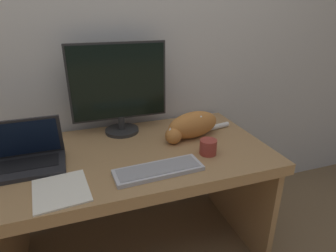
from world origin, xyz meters
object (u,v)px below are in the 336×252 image
object	(u,v)px
cat	(192,125)
external_keyboard	(158,170)
coffee_mug	(208,147)
monitor	(119,88)
laptop	(27,158)

from	to	relation	value
cat	external_keyboard	bearing A→B (deg)	-145.47
coffee_mug	external_keyboard	bearing A→B (deg)	-164.02
monitor	coffee_mug	size ratio (longest dim) A/B	6.36
monitor	external_keyboard	bearing A→B (deg)	-81.62
external_keyboard	cat	size ratio (longest dim) A/B	0.90
external_keyboard	coffee_mug	size ratio (longest dim) A/B	4.77
laptop	coffee_mug	world-z (taller)	laptop
laptop	external_keyboard	world-z (taller)	laptop
external_keyboard	coffee_mug	bearing A→B (deg)	13.09
laptop	cat	size ratio (longest dim) A/B	0.73
monitor	laptop	bearing A→B (deg)	-152.27
monitor	cat	xyz separation A→B (m)	(0.38, -0.22, -0.20)
monitor	laptop	world-z (taller)	monitor
external_keyboard	cat	bearing A→B (deg)	42.46
laptop	coffee_mug	bearing A→B (deg)	-11.67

